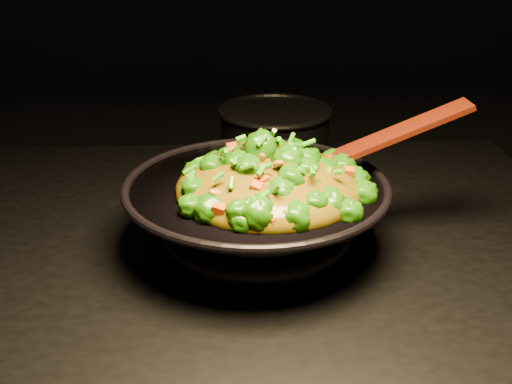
{
  "coord_description": "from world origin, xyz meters",
  "views": [
    {
      "loc": [
        0.02,
        -0.86,
        1.38
      ],
      "look_at": [
        0.06,
        -0.0,
        0.99
      ],
      "focal_mm": 45.0,
      "sensor_mm": 36.0,
      "label": 1
    }
  ],
  "objects": [
    {
      "name": "back_pot",
      "position": [
        0.11,
        0.32,
        0.96
      ],
      "size": [
        0.27,
        0.27,
        0.12
      ],
      "primitive_type": "cylinder",
      "rotation": [
        0.0,
        0.0,
        0.38
      ],
      "color": "black",
      "rests_on": "stovetop"
    },
    {
      "name": "wok",
      "position": [
        0.06,
        -0.01,
        0.95
      ],
      "size": [
        0.46,
        0.46,
        0.11
      ],
      "primitive_type": null,
      "rotation": [
        0.0,
        0.0,
        -0.28
      ],
      "color": "black",
      "rests_on": "stovetop"
    },
    {
      "name": "stir_fry",
      "position": [
        0.08,
        -0.03,
        1.05
      ],
      "size": [
        0.27,
        0.27,
        0.09
      ],
      "primitive_type": null,
      "rotation": [
        0.0,
        0.0,
        0.02
      ],
      "color": "#206207",
      "rests_on": "wok"
    },
    {
      "name": "spatula",
      "position": [
        0.24,
        0.02,
        1.06
      ],
      "size": [
        0.28,
        0.06,
        0.12
      ],
      "primitive_type": "cube",
      "rotation": [
        0.0,
        -0.38,
        0.04
      ],
      "color": "#351608",
      "rests_on": "wok"
    }
  ]
}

